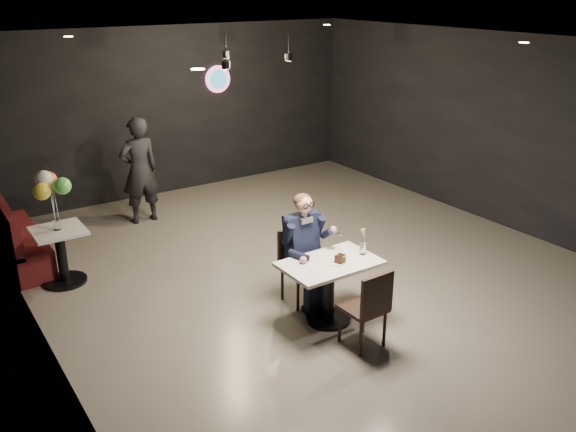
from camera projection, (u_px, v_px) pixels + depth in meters
floor at (326, 276)px, 8.16m from camera, size 9.00×9.00×0.00m
wall_sign at (218, 79)px, 11.33m from camera, size 0.50×0.06×0.50m
pendant_lights at (246, 43)px, 8.68m from camera, size 1.40×1.20×0.36m
main_table at (329, 292)px, 6.97m from camera, size 1.10×0.70×0.75m
chair_far at (302, 267)px, 7.37m from camera, size 0.42×0.46×0.92m
chair_near at (363, 306)px, 6.48m from camera, size 0.43×0.47×0.92m
seated_man at (302, 248)px, 7.27m from camera, size 0.60×0.80×1.44m
dessert_plate at (336, 262)px, 6.82m from camera, size 0.22×0.22×0.01m
cake_slice at (340, 259)px, 6.79m from camera, size 0.13×0.12×0.08m
mint_leaf at (344, 256)px, 6.76m from camera, size 0.06×0.04×0.01m
sundae_glass at (363, 248)px, 7.00m from camera, size 0.07×0.07×0.16m
wafer_cone at (364, 234)px, 6.97m from camera, size 0.07×0.07×0.12m
booth_bench at (20, 230)px, 8.46m from camera, size 0.47×1.89×0.94m
side_table at (62, 255)px, 7.86m from camera, size 0.64×0.64×0.79m
balloon_vase at (57, 224)px, 7.71m from camera, size 0.10×0.10×0.14m
balloon_bunch at (53, 194)px, 7.56m from camera, size 0.40×0.40×0.65m
passerby at (139, 170)px, 9.76m from camera, size 0.65×0.44×1.73m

